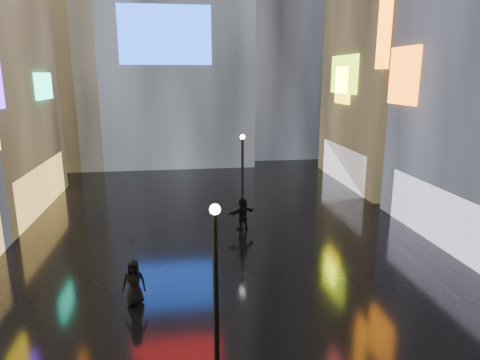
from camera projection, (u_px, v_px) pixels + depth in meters
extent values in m
plane|color=black|center=(220.00, 232.00, 24.07)|extent=(140.00, 140.00, 0.00)
cube|color=#FFC659|center=(42.00, 187.00, 27.95)|extent=(0.20, 10.00, 3.00)
cube|color=#1BF5B1|center=(44.00, 86.00, 28.20)|extent=(0.25, 3.00, 1.71)
cube|color=white|center=(436.00, 215.00, 22.36)|extent=(0.20, 9.00, 3.00)
cube|color=orange|center=(404.00, 76.00, 24.60)|extent=(0.25, 2.99, 3.26)
cube|color=black|center=(414.00, 2.00, 32.54)|extent=(10.00, 12.00, 28.00)
cube|color=white|center=(343.00, 165.00, 34.86)|extent=(0.20, 9.00, 3.00)
cube|color=#C0FF19|center=(344.00, 75.00, 33.42)|extent=(0.25, 4.92, 2.91)
cube|color=yellow|center=(343.00, 85.00, 33.72)|extent=(0.25, 2.63, 2.87)
cube|color=#194CFF|center=(165.00, 35.00, 37.03)|extent=(8.00, 0.20, 5.00)
cube|color=black|center=(48.00, 27.00, 40.18)|extent=(10.00, 10.00, 26.00)
cylinder|color=black|center=(216.00, 294.00, 12.32)|extent=(0.16, 0.16, 5.00)
sphere|color=white|center=(215.00, 209.00, 11.71)|extent=(0.30, 0.30, 0.30)
cylinder|color=black|center=(242.00, 179.00, 25.98)|extent=(0.16, 0.16, 5.00)
sphere|color=white|center=(243.00, 137.00, 25.37)|extent=(0.30, 0.30, 0.30)
imported|color=black|center=(134.00, 282.00, 16.36)|extent=(0.94, 0.66, 1.82)
imported|color=black|center=(243.00, 214.00, 24.35)|extent=(1.81, 1.21, 1.87)
imported|color=black|center=(132.00, 250.00, 16.04)|extent=(0.98, 0.96, 0.88)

